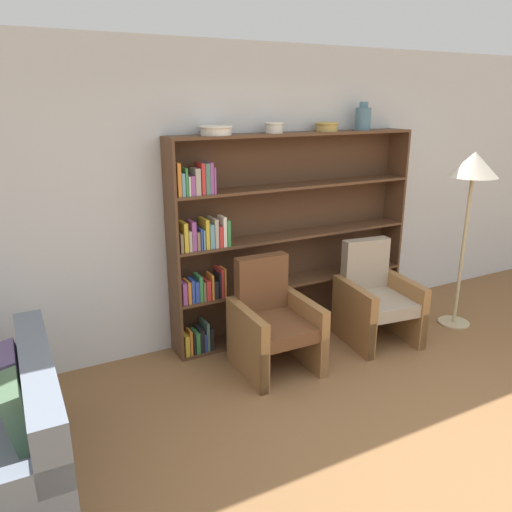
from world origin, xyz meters
The scene contains 10 objects.
ground_plane centered at (0.00, 0.00, 0.00)m, with size 24.00×24.00×0.00m, color brown.
wall_back centered at (0.00, 2.52, 1.38)m, with size 12.00×0.06×2.75m.
bookshelf centered at (-0.08, 2.36, 0.98)m, with size 2.53×0.30×1.97m.
bowl_olive centered at (-0.70, 2.33, 2.02)m, with size 0.29×0.29×0.08m.
bowl_copper centered at (-0.13, 2.33, 2.02)m, with size 0.17×0.17×0.09m.
bowl_terracotta centered at (0.45, 2.33, 2.02)m, with size 0.23×0.23×0.08m.
vase_tall centered at (0.87, 2.33, 2.09)m, with size 0.15×0.15×0.27m.
armchair_leather centered at (-0.45, 1.77, 0.40)m, with size 0.65×0.69×0.95m.
armchair_cushioned centered at (0.70, 1.76, 0.40)m, with size 0.72×0.75×0.95m.
floor_lamp centered at (1.67, 1.62, 1.58)m, with size 0.47×0.47×1.78m.
Camera 1 is at (-2.43, -1.66, 2.25)m, focal length 35.00 mm.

